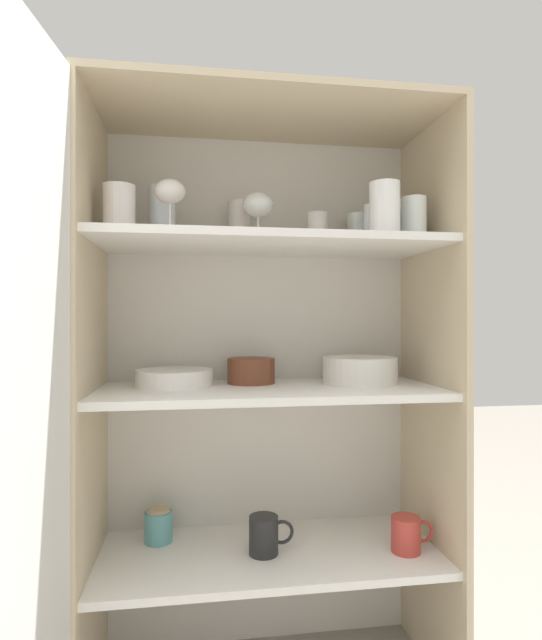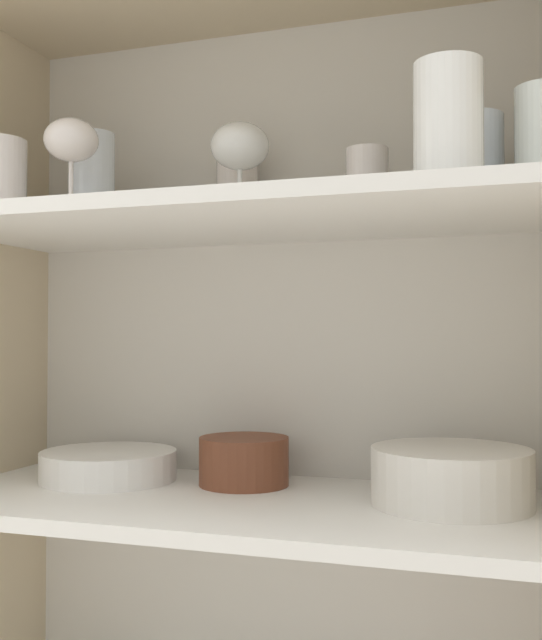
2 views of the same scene
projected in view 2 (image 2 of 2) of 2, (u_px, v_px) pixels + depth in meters
cupboard_back_panel at (290, 494)px, 1.20m from camera, size 0.93×0.02×1.51m
shelf_board_middle at (250, 506)px, 1.01m from camera, size 0.90×0.37×0.02m
shelf_board_upper at (250, 219)px, 1.02m from camera, size 0.90×0.37×0.02m
tumbler_glass_0 at (367, 182)px, 1.05m from camera, size 0.06×0.06×0.09m
tumbler_glass_1 at (92, 181)px, 1.17m from camera, size 0.07×0.07×0.15m
tumbler_glass_4 at (448, 123)px, 0.83m from camera, size 0.08×0.08×0.13m
tumbler_glass_5 at (470, 178)px, 1.05m from camera, size 0.07×0.07×0.10m
tumbler_glass_7 at (237, 186)px, 1.18m from camera, size 0.07×0.07×0.13m
tumbler_glass_8 at (473, 157)px, 0.92m from camera, size 0.08×0.08×0.10m
wine_glass_0 at (240, 149)px, 1.07m from camera, size 0.08×0.08×0.14m
wine_glass_1 at (71, 145)px, 1.07m from camera, size 0.08×0.08×0.14m
plate_stack_white at (109, 465)px, 1.15m from camera, size 0.21×0.21×0.04m
mixing_bowl_large at (451, 474)px, 0.98m from camera, size 0.21×0.21×0.07m
serving_bowl_small at (244, 459)px, 1.11m from camera, size 0.13×0.13×0.07m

